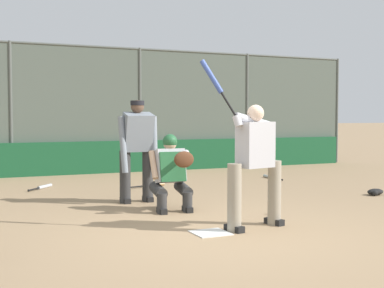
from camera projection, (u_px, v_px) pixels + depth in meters
name	position (u px, v px, depth m)	size (l,w,h in m)	color
ground_plane	(211.00, 233.00, 6.57)	(160.00, 160.00, 0.00)	#9E7F5B
home_plate_marker	(211.00, 233.00, 6.57)	(0.43, 0.43, 0.01)	white
backstop_fence	(79.00, 106.00, 13.27)	(16.13, 0.08, 3.21)	#515651
padding_wall	(80.00, 158.00, 13.24)	(15.73, 0.18, 0.81)	#19512D
bleachers_beyond	(85.00, 148.00, 15.91)	(11.23, 2.50, 1.48)	slate
batter_at_plate	(254.00, 161.00, 6.84)	(1.10, 0.56, 2.16)	gray
catcher_behind_plate	(172.00, 171.00, 8.10)	(0.62, 0.75, 1.17)	#333333
umpire_home	(137.00, 148.00, 8.87)	(0.70, 0.42, 1.71)	#333333
spare_bat_near_backstop	(151.00, 185.00, 10.88)	(0.89, 0.31, 0.07)	black
spare_bat_by_padding	(43.00, 187.00, 10.62)	(0.57, 0.68, 0.07)	black
spare_bat_third_base_side	(271.00, 177.00, 12.31)	(0.13, 0.88, 0.07)	black
fielding_glove_on_dirt	(375.00, 192.00, 9.73)	(0.33, 0.25, 0.12)	black
baseball_loose	(271.00, 212.00, 7.83)	(0.07, 0.07, 0.07)	white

